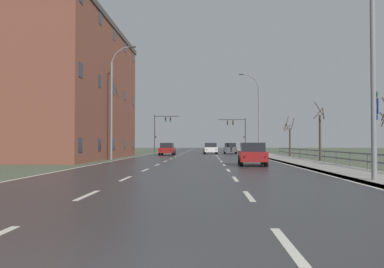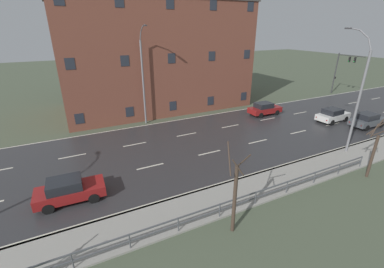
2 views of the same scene
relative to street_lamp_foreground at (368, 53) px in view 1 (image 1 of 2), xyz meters
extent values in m
cube|color=#4C5642|center=(-7.41, 36.46, -5.09)|extent=(160.00, 160.00, 0.12)
cube|color=#303033|center=(-7.41, 48.46, -5.02)|extent=(14.00, 120.00, 0.02)
cube|color=beige|center=(-9.75, -4.14, -5.01)|extent=(0.16, 2.20, 0.01)
cube|color=beige|center=(-9.75, 1.26, -5.01)|extent=(0.16, 2.20, 0.01)
cube|color=beige|center=(-9.75, 6.66, -5.01)|extent=(0.16, 2.20, 0.01)
cube|color=beige|center=(-9.75, 12.06, -5.01)|extent=(0.16, 2.20, 0.01)
cube|color=beige|center=(-9.75, 17.46, -5.01)|extent=(0.16, 2.20, 0.01)
cube|color=beige|center=(-9.75, 22.86, -5.01)|extent=(0.16, 2.20, 0.01)
cube|color=beige|center=(-9.75, 28.26, -5.01)|extent=(0.16, 2.20, 0.01)
cube|color=beige|center=(-9.75, 33.66, -5.01)|extent=(0.16, 2.20, 0.01)
cube|color=beige|center=(-9.75, 39.06, -5.01)|extent=(0.16, 2.20, 0.01)
cube|color=beige|center=(-9.75, 44.46, -5.01)|extent=(0.16, 2.20, 0.01)
cube|color=beige|center=(-9.75, 49.86, -5.01)|extent=(0.16, 2.20, 0.01)
cube|color=beige|center=(-9.75, 55.26, -5.01)|extent=(0.16, 2.20, 0.01)
cube|color=beige|center=(-9.75, 60.66, -5.01)|extent=(0.16, 2.20, 0.01)
cube|color=beige|center=(-9.75, 66.06, -5.01)|extent=(0.16, 2.20, 0.01)
cube|color=beige|center=(-9.75, 71.46, -5.01)|extent=(0.16, 2.20, 0.01)
cube|color=beige|center=(-9.75, 76.86, -5.01)|extent=(0.16, 2.20, 0.01)
cube|color=beige|center=(-9.75, 82.26, -5.01)|extent=(0.16, 2.20, 0.01)
cube|color=beige|center=(-9.75, 87.66, -5.01)|extent=(0.16, 2.20, 0.01)
cube|color=beige|center=(-9.75, 93.06, -5.01)|extent=(0.16, 2.20, 0.01)
cube|color=beige|center=(-9.75, 98.46, -5.01)|extent=(0.16, 2.20, 0.01)
cube|color=beige|center=(-9.75, 103.86, -5.01)|extent=(0.16, 2.20, 0.01)
cube|color=beige|center=(-5.08, -9.54, -5.01)|extent=(0.16, 2.20, 0.01)
cube|color=beige|center=(-5.08, -4.14, -5.01)|extent=(0.16, 2.20, 0.01)
cube|color=beige|center=(-5.08, 1.26, -5.01)|extent=(0.16, 2.20, 0.01)
cube|color=beige|center=(-5.08, 6.66, -5.01)|extent=(0.16, 2.20, 0.01)
cube|color=beige|center=(-5.08, 12.06, -5.01)|extent=(0.16, 2.20, 0.01)
cube|color=beige|center=(-5.08, 17.46, -5.01)|extent=(0.16, 2.20, 0.01)
cube|color=beige|center=(-5.08, 22.86, -5.01)|extent=(0.16, 2.20, 0.01)
cube|color=beige|center=(-5.08, 28.26, -5.01)|extent=(0.16, 2.20, 0.01)
cube|color=beige|center=(-5.08, 33.66, -5.01)|extent=(0.16, 2.20, 0.01)
cube|color=beige|center=(-5.08, 39.06, -5.01)|extent=(0.16, 2.20, 0.01)
cube|color=beige|center=(-5.08, 44.46, -5.01)|extent=(0.16, 2.20, 0.01)
cube|color=beige|center=(-5.08, 49.86, -5.01)|extent=(0.16, 2.20, 0.01)
cube|color=beige|center=(-5.08, 55.26, -5.01)|extent=(0.16, 2.20, 0.01)
cube|color=beige|center=(-5.08, 60.66, -5.01)|extent=(0.16, 2.20, 0.01)
cube|color=beige|center=(-5.08, 66.06, -5.01)|extent=(0.16, 2.20, 0.01)
cube|color=beige|center=(-5.08, 71.46, -5.01)|extent=(0.16, 2.20, 0.01)
cube|color=beige|center=(-5.08, 76.86, -5.01)|extent=(0.16, 2.20, 0.01)
cube|color=beige|center=(-5.08, 82.26, -5.01)|extent=(0.16, 2.20, 0.01)
cube|color=beige|center=(-5.08, 87.66, -5.01)|extent=(0.16, 2.20, 0.01)
cube|color=beige|center=(-5.08, 93.06, -5.01)|extent=(0.16, 2.20, 0.01)
cube|color=beige|center=(-5.08, 98.46, -5.01)|extent=(0.16, 2.20, 0.01)
cube|color=beige|center=(-5.08, 103.86, -5.01)|extent=(0.16, 2.20, 0.01)
cube|color=beige|center=(-0.56, 48.46, -5.01)|extent=(0.16, 120.00, 0.01)
cube|color=beige|center=(-14.26, 48.46, -5.01)|extent=(0.16, 120.00, 0.01)
cube|color=gray|center=(1.09, 48.46, -4.97)|extent=(3.00, 120.00, 0.12)
cube|color=slate|center=(-0.33, 48.46, -4.97)|extent=(0.16, 120.00, 0.12)
cube|color=#515459|center=(2.44, 13.97, -4.08)|extent=(0.06, 36.26, 0.08)
cube|color=#515459|center=(2.44, 13.97, -4.48)|extent=(0.06, 36.26, 0.08)
cylinder|color=#515459|center=(2.44, 6.20, -4.53)|extent=(0.07, 0.07, 1.00)
cylinder|color=#515459|center=(2.44, 8.79, -4.53)|extent=(0.07, 0.07, 1.00)
cylinder|color=#515459|center=(2.44, 11.38, -4.53)|extent=(0.07, 0.07, 1.00)
cylinder|color=#515459|center=(2.44, 13.97, -4.53)|extent=(0.07, 0.07, 1.00)
cylinder|color=#515459|center=(2.44, 16.56, -4.53)|extent=(0.07, 0.07, 1.00)
cylinder|color=#515459|center=(2.44, 19.15, -4.53)|extent=(0.07, 0.07, 1.00)
cylinder|color=#515459|center=(2.44, 21.74, -4.53)|extent=(0.07, 0.07, 1.00)
cylinder|color=#515459|center=(2.44, 24.33, -4.53)|extent=(0.07, 0.07, 1.00)
cylinder|color=#515459|center=(2.44, 26.92, -4.53)|extent=(0.07, 0.07, 1.00)
cylinder|color=#515459|center=(2.44, 29.51, -4.53)|extent=(0.07, 0.07, 1.00)
cylinder|color=#515459|center=(2.44, 32.10, -4.53)|extent=(0.07, 0.07, 1.00)
cylinder|color=slate|center=(0.19, 0.00, -0.76)|extent=(0.20, 0.20, 8.54)
cylinder|color=slate|center=(0.19, 33.70, -0.74)|extent=(0.20, 0.20, 8.58)
cylinder|color=slate|center=(-0.02, 33.70, 3.99)|extent=(0.51, 0.11, 0.93)
cylinder|color=slate|center=(-0.62, 33.70, 4.71)|extent=(0.86, 0.11, 0.65)
cylinder|color=slate|center=(-1.50, 33.70, 5.07)|extent=(0.98, 0.11, 0.28)
cube|color=#333335|center=(-1.98, 33.70, 5.10)|extent=(0.56, 0.24, 0.12)
cylinder|color=slate|center=(-15.01, 20.22, -0.54)|extent=(0.20, 0.20, 8.98)
cylinder|color=slate|center=(-14.83, 20.22, 4.34)|extent=(0.47, 0.11, 0.84)
cylinder|color=slate|center=(-14.29, 20.22, 4.99)|extent=(0.78, 0.11, 0.59)
cylinder|color=slate|center=(-13.50, 20.22, 5.32)|extent=(0.88, 0.11, 0.26)
cube|color=#333335|center=(-13.07, 20.22, 5.34)|extent=(0.56, 0.24, 0.12)
cylinder|color=slate|center=(0.99, 1.72, -3.15)|extent=(0.09, 0.09, 3.76)
cube|color=#146633|center=(0.97, 1.72, -1.42)|extent=(0.03, 0.56, 0.24)
cube|color=#143899|center=(0.97, 1.72, -1.92)|extent=(0.03, 0.68, 0.68)
cube|color=white|center=(0.95, 1.72, -1.92)|extent=(0.01, 0.44, 0.22)
cube|color=#143899|center=(0.97, 1.72, -2.39)|extent=(0.03, 0.52, 0.22)
cylinder|color=#38383A|center=(0.49, 53.93, -2.06)|extent=(0.18, 0.18, 5.94)
cylinder|color=#38383A|center=(-1.92, 53.93, 0.66)|extent=(4.82, 0.12, 0.12)
cube|color=black|center=(-1.68, 53.93, 0.11)|extent=(0.20, 0.28, 0.80)
sphere|color=red|center=(-1.68, 53.78, 0.37)|extent=(0.14, 0.14, 0.14)
sphere|color=#2D2D2D|center=(-1.68, 53.78, 0.11)|extent=(0.14, 0.14, 0.14)
sphere|color=#2D2D2D|center=(-1.68, 53.78, -0.15)|extent=(0.14, 0.14, 0.14)
cube|color=black|center=(-2.64, 53.93, 0.11)|extent=(0.20, 0.28, 0.80)
sphere|color=red|center=(-2.64, 53.78, 0.37)|extent=(0.14, 0.14, 0.14)
sphere|color=#2D2D2D|center=(-2.64, 53.78, 0.11)|extent=(0.14, 0.14, 0.14)
sphere|color=#2D2D2D|center=(-2.64, 53.78, -0.15)|extent=(0.14, 0.14, 0.14)
cube|color=black|center=(0.27, 53.88, -2.43)|extent=(0.18, 0.12, 0.32)
cylinder|color=#38383A|center=(-15.31, 52.36, -1.80)|extent=(0.18, 0.18, 6.45)
cylinder|color=#38383A|center=(-13.20, 52.36, 1.17)|extent=(4.22, 0.12, 0.12)
cube|color=black|center=(-13.41, 52.36, 0.62)|extent=(0.20, 0.28, 0.80)
sphere|color=#2D2D2D|center=(-13.41, 52.21, 0.88)|extent=(0.14, 0.14, 0.14)
sphere|color=#2D2D2D|center=(-13.41, 52.21, 0.62)|extent=(0.14, 0.14, 0.14)
sphere|color=green|center=(-13.41, 52.21, 0.36)|extent=(0.14, 0.14, 0.14)
cube|color=black|center=(-12.57, 52.36, 0.62)|extent=(0.20, 0.28, 0.80)
sphere|color=#2D2D2D|center=(-12.57, 52.21, 0.88)|extent=(0.14, 0.14, 0.14)
sphere|color=#2D2D2D|center=(-12.57, 52.21, 0.62)|extent=(0.14, 0.14, 0.14)
sphere|color=green|center=(-12.57, 52.21, 0.36)|extent=(0.14, 0.14, 0.14)
cube|color=black|center=(-15.09, 52.31, -2.43)|extent=(0.18, 0.12, 0.32)
cube|color=maroon|center=(-3.17, 11.65, -4.38)|extent=(1.93, 4.17, 0.64)
cube|color=black|center=(-3.18, 11.40, -3.76)|extent=(1.64, 2.06, 0.60)
cube|color=slate|center=(-3.14, 12.35, -3.78)|extent=(1.41, 0.14, 0.51)
cylinder|color=black|center=(-2.31, 12.88, -4.70)|extent=(0.25, 0.67, 0.66)
cylinder|color=black|center=(-3.93, 12.95, -4.70)|extent=(0.25, 0.67, 0.66)
cylinder|color=black|center=(-2.42, 10.34, -4.70)|extent=(0.25, 0.67, 0.66)
cylinder|color=black|center=(-4.03, 10.41, -4.70)|extent=(0.25, 0.67, 0.66)
cube|color=red|center=(-3.92, 9.65, -4.38)|extent=(0.16, 0.05, 0.14)
cube|color=red|center=(-2.60, 9.59, -4.38)|extent=(0.16, 0.05, 0.14)
cube|color=#474C51|center=(-2.90, 41.66, -4.38)|extent=(1.86, 4.14, 0.64)
cube|color=black|center=(-2.91, 41.41, -3.76)|extent=(1.61, 2.04, 0.60)
cube|color=slate|center=(-2.88, 42.36, -3.78)|extent=(1.41, 0.11, 0.51)
cylinder|color=black|center=(-2.06, 42.91, -4.70)|extent=(0.24, 0.67, 0.66)
cylinder|color=black|center=(-3.68, 42.95, -4.70)|extent=(0.24, 0.67, 0.66)
cylinder|color=black|center=(-2.12, 40.37, -4.70)|extent=(0.24, 0.67, 0.66)
cylinder|color=black|center=(-3.74, 40.41, -4.70)|extent=(0.24, 0.67, 0.66)
cube|color=red|center=(-3.61, 39.65, -4.38)|extent=(0.16, 0.04, 0.14)
cube|color=red|center=(-2.29, 39.62, -4.38)|extent=(0.16, 0.04, 0.14)
cube|color=silver|center=(-5.78, 39.83, -4.38)|extent=(1.94, 4.18, 0.64)
cube|color=black|center=(-5.77, 39.58, -3.76)|extent=(1.65, 2.07, 0.60)
cube|color=slate|center=(-5.81, 40.53, -3.78)|extent=(1.41, 0.14, 0.51)
cylinder|color=black|center=(-5.03, 41.14, -4.70)|extent=(0.25, 0.67, 0.66)
cylinder|color=black|center=(-6.65, 41.06, -4.70)|extent=(0.25, 0.67, 0.66)
cylinder|color=black|center=(-4.92, 38.60, -4.70)|extent=(0.25, 0.67, 0.66)
cylinder|color=black|center=(-6.53, 38.52, -4.70)|extent=(0.25, 0.67, 0.66)
cube|color=red|center=(-6.35, 37.77, -4.38)|extent=(0.16, 0.05, 0.14)
cube|color=red|center=(-5.03, 37.83, -4.38)|extent=(0.16, 0.05, 0.14)
cube|color=maroon|center=(-11.30, 34.47, -4.38)|extent=(1.84, 4.13, 0.64)
cube|color=black|center=(-11.30, 34.22, -3.76)|extent=(1.60, 2.03, 0.60)
cube|color=slate|center=(-11.28, 35.17, -3.78)|extent=(1.41, 0.11, 0.51)
cylinder|color=black|center=(-10.46, 35.73, -4.70)|extent=(0.23, 0.66, 0.66)
cylinder|color=black|center=(-12.08, 35.76, -4.70)|extent=(0.23, 0.66, 0.66)
cylinder|color=black|center=(-10.51, 33.19, -4.70)|extent=(0.23, 0.66, 0.66)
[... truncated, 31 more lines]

